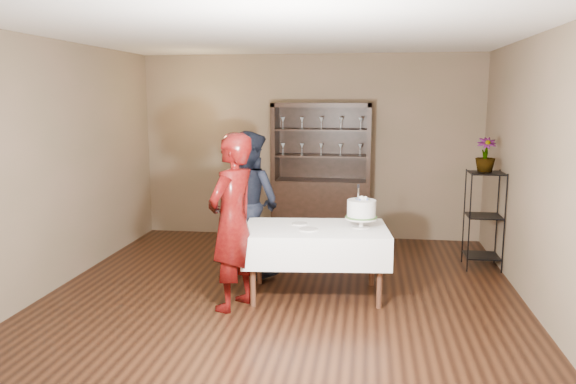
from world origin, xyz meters
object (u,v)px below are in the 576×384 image
object	(u,v)px
man	(249,203)
potted_plant	(486,155)
woman	(233,222)
cake_table	(316,244)
plant_etagere	(484,216)
cake	(361,210)
china_hutch	(321,196)

from	to	relation	value
man	potted_plant	size ratio (longest dim) A/B	4.10
woman	cake_table	bearing A→B (deg)	143.88
plant_etagere	potted_plant	bearing A→B (deg)	106.15
cake	man	bearing A→B (deg)	155.53
man	cake	world-z (taller)	man
plant_etagere	woman	xyz separation A→B (m)	(-2.71, -1.73, 0.22)
china_hutch	potted_plant	size ratio (longest dim) A/B	4.83
woman	potted_plant	xyz separation A→B (m)	(2.70, 1.78, 0.52)
plant_etagere	man	bearing A→B (deg)	-167.70
woman	potted_plant	bearing A→B (deg)	146.60
woman	cake	distance (m)	1.35
potted_plant	man	bearing A→B (deg)	-166.75
plant_etagere	man	xyz separation A→B (m)	(-2.79, -0.61, 0.20)
cake	cake_table	bearing A→B (deg)	-172.87
cake_table	cake	xyz separation A→B (m)	(0.47, 0.06, 0.36)
plant_etagere	cake	world-z (taller)	same
woman	man	xyz separation A→B (m)	(-0.08, 1.12, -0.03)
man	cake_table	bearing A→B (deg)	174.30
plant_etagere	woman	world-z (taller)	woman
plant_etagere	man	world-z (taller)	man
plant_etagere	cake	bearing A→B (deg)	-140.46
woman	cake	world-z (taller)	woman
plant_etagere	cake_table	distance (m)	2.32
man	cake	size ratio (longest dim) A/B	3.68
potted_plant	woman	bearing A→B (deg)	-146.65
woman	potted_plant	size ratio (longest dim) A/B	4.23
cake_table	woman	size ratio (longest dim) A/B	0.90
china_hutch	cake_table	distance (m)	2.33
china_hutch	plant_etagere	xyz separation A→B (m)	(2.08, -1.05, -0.01)
man	china_hutch	bearing A→B (deg)	-81.37
cake	potted_plant	xyz separation A→B (m)	(1.46, 1.26, 0.47)
cake_table	man	distance (m)	1.12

